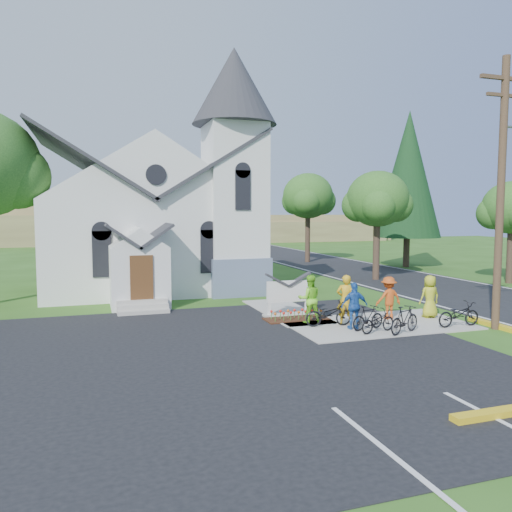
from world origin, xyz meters
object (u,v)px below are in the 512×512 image
object	(u,v)px
church_sign	(288,292)
cyclist_0	(346,300)
bike_4	(459,314)
cyclist_3	(389,298)
bike_1	(368,318)
cyclist_2	(354,306)
utility_pole	(502,184)
cyclist_1	(310,299)
bike_2	(378,321)
bike_3	(405,320)
bike_0	(329,314)
cyclist_4	(430,296)

from	to	relation	value
church_sign	cyclist_0	distance (m)	2.86
church_sign	bike_4	size ratio (longest dim) A/B	1.22
church_sign	cyclist_3	size ratio (longest dim) A/B	1.27
bike_1	cyclist_2	world-z (taller)	cyclist_2
utility_pole	cyclist_1	size ratio (longest dim) A/B	5.29
cyclist_0	bike_2	size ratio (longest dim) A/B	1.23
bike_2	bike_3	world-z (taller)	bike_3
cyclist_0	bike_0	world-z (taller)	cyclist_0
bike_0	cyclist_0	bearing A→B (deg)	-84.50
bike_2	cyclist_1	bearing A→B (deg)	21.82
cyclist_1	cyclist_4	bearing A→B (deg)	-175.90
cyclist_3	bike_1	bearing A→B (deg)	38.59
church_sign	cyclist_3	distance (m)	4.13
cyclist_3	cyclist_4	world-z (taller)	cyclist_4
bike_0	bike_1	size ratio (longest dim) A/B	1.20
bike_4	bike_3	bearing A→B (deg)	96.57
bike_4	bike_2	bearing A→B (deg)	87.75
cyclist_0	cyclist_1	distance (m)	1.41
church_sign	bike_4	world-z (taller)	church_sign
bike_0	cyclist_3	size ratio (longest dim) A/B	1.05
bike_1	bike_2	world-z (taller)	bike_1
church_sign	cyclist_4	distance (m)	5.83
cyclist_1	cyclist_3	bearing A→B (deg)	-174.41
utility_pole	bike_4	bearing A→B (deg)	154.57
bike_1	cyclist_4	size ratio (longest dim) A/B	0.86
utility_pole	bike_3	bearing A→B (deg)	175.54
bike_1	bike_2	xyz separation A→B (m)	(0.12, -0.47, -0.04)
cyclist_0	cyclist_4	size ratio (longest dim) A/B	1.11
cyclist_3	cyclist_4	size ratio (longest dim) A/B	0.98
cyclist_1	cyclist_2	bearing A→B (deg)	137.68
bike_1	bike_3	distance (m)	1.31
church_sign	utility_pole	world-z (taller)	utility_pole
bike_3	bike_4	xyz separation A→B (m)	(2.60, 0.29, -0.03)
church_sign	bike_3	bearing A→B (deg)	-58.31
church_sign	bike_3	size ratio (longest dim) A/B	1.31
cyclist_0	bike_0	xyz separation A→B (m)	(-0.72, 0.01, -0.50)
utility_pole	cyclist_2	world-z (taller)	utility_pole
bike_0	bike_3	xyz separation A→B (m)	(2.06, -1.91, 0.03)
cyclist_2	bike_2	bearing A→B (deg)	134.01
bike_1	bike_4	xyz separation A→B (m)	(3.54, -0.62, 0.02)
utility_pole	cyclist_4	distance (m)	5.20
bike_2	bike_4	distance (m)	3.43
cyclist_1	bike_4	xyz separation A→B (m)	(5.09, -2.41, -0.47)
cyclist_0	bike_2	xyz separation A→B (m)	(0.52, -1.46, -0.56)
cyclist_1	bike_3	xyz separation A→B (m)	(2.49, -2.70, -0.44)
church_sign	cyclist_4	xyz separation A→B (m)	(5.33, -2.37, -0.10)
cyclist_0	cyclist_1	size ratio (longest dim) A/B	1.03
utility_pole	cyclist_1	distance (m)	8.29
bike_4	bike_1	bearing A→B (deg)	80.24
cyclist_2	cyclist_0	bearing A→B (deg)	-85.31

